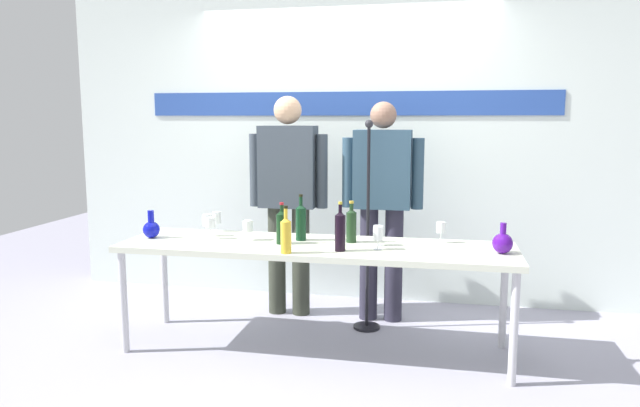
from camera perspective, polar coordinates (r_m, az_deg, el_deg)
name	(u,v)px	position (r m, az deg, el deg)	size (l,w,h in m)	color
ground_plane	(316,349)	(4.16, -0.43, -13.96)	(10.00, 10.00, 0.00)	#9F9DAF
back_wall	(347,127)	(5.12, 2.59, 7.46)	(5.01, 0.11, 3.00)	white
display_table	(315,252)	(3.95, -0.44, -4.71)	(2.63, 0.70, 0.74)	silver
decanter_blue_left	(151,228)	(4.30, -16.03, -2.34)	(0.12, 0.12, 0.20)	#0F14B2
decanter_blue_right	(503,243)	(3.84, 17.28, -3.64)	(0.13, 0.13, 0.19)	#4A118E
presenter_left	(288,190)	(4.66, -3.09, 1.30)	(0.63, 0.22, 1.74)	#34382C
presenter_right	(382,197)	(4.54, 6.04, 0.67)	(0.62, 0.22, 1.70)	#2D2B3C
wine_bottle_0	(351,224)	(3.99, 3.05, -2.02)	(0.07, 0.07, 0.28)	#1B361C
wine_bottle_1	(286,234)	(3.67, -3.32, -2.97)	(0.07, 0.07, 0.30)	gold
wine_bottle_2	(282,226)	(3.95, -3.72, -2.18)	(0.08, 0.08, 0.28)	black
wine_bottle_3	(301,221)	(4.05, -1.86, -1.71)	(0.07, 0.07, 0.32)	#0F361D
wine_bottle_4	(340,230)	(3.72, 1.97, -2.59)	(0.07, 0.07, 0.32)	black
wine_glass_left_0	(207,220)	(4.27, -10.90, -1.61)	(0.07, 0.07, 0.16)	white
wine_glass_left_1	(248,226)	(4.08, -7.00, -2.21)	(0.07, 0.07, 0.14)	white
wine_glass_left_2	(217,218)	(4.44, -9.99, -1.39)	(0.06, 0.06, 0.15)	white
wine_glass_left_3	(210,223)	(4.17, -10.60, -1.87)	(0.07, 0.07, 0.15)	white
wine_glass_right_0	(378,231)	(3.90, 5.67, -2.69)	(0.07, 0.07, 0.14)	white
wine_glass_right_1	(441,228)	(4.05, 11.64, -2.34)	(0.06, 0.06, 0.14)	white
wine_glass_right_2	(378,234)	(3.78, 5.64, -2.94)	(0.06, 0.06, 0.15)	white
microphone_stand	(367,260)	(4.41, 4.62, -5.51)	(0.20, 0.20, 1.56)	black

